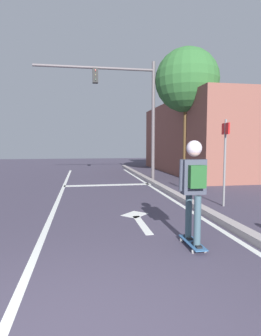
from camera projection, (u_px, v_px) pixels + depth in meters
lane_line_center at (57, 204)px, 7.99m from camera, size 0.12×20.00×0.01m
lane_line_curbside at (172, 200)px, 8.57m from camera, size 0.12×20.00×0.01m
stop_bar at (108, 185)px, 11.56m from camera, size 3.58×0.40×0.01m
lane_arrow_stem at (142, 224)px, 5.95m from camera, size 0.16×1.40×0.01m
lane_arrow_head at (135, 214)px, 6.78m from camera, size 0.71×0.71×0.01m
curb_strip at (180, 197)px, 8.60m from camera, size 0.24×24.00×0.14m
skateboard at (192, 243)px, 4.66m from camera, size 0.23×0.79×0.09m
skater at (194, 178)px, 4.55m from camera, size 0.46×0.62×1.68m
traffic_signal_mast at (127, 99)px, 12.88m from camera, size 5.44×0.34×5.46m
street_sign_post at (225, 150)px, 7.56m from camera, size 0.08×0.44×2.35m
roadside_tree at (187, 81)px, 13.12m from camera, size 2.97×2.97×6.13m
building_block at (242, 138)px, 17.05m from camera, size 9.49×10.57×4.07m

